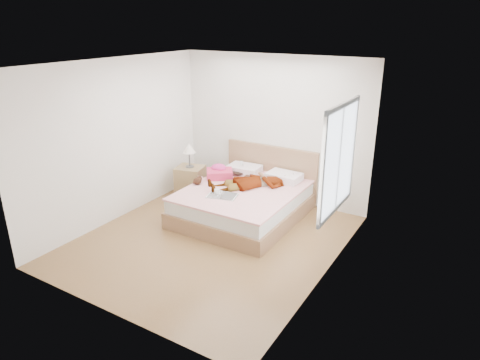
{
  "coord_description": "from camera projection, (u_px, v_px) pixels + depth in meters",
  "views": [
    {
      "loc": [
        3.33,
        -4.7,
        3.14
      ],
      "look_at": [
        0.0,
        0.85,
        0.7
      ],
      "focal_mm": 32.0,
      "sensor_mm": 36.0,
      "label": 1
    }
  ],
  "objects": [
    {
      "name": "ground",
      "position": [
        211.0,
        240.0,
        6.48
      ],
      "size": [
        4.0,
        4.0,
        0.0
      ],
      "primitive_type": "plane",
      "color": "#53361A",
      "rests_on": "ground"
    },
    {
      "name": "woman",
      "position": [
        255.0,
        179.0,
        7.18
      ],
      "size": [
        1.51,
        1.54,
        0.22
      ],
      "primitive_type": "imported",
      "rotation": [
        0.0,
        0.0,
        -0.76
      ],
      "color": "white",
      "rests_on": "bed"
    },
    {
      "name": "hair",
      "position": [
        240.0,
        170.0,
        7.84
      ],
      "size": [
        0.56,
        0.62,
        0.08
      ],
      "primitive_type": "ellipsoid",
      "rotation": [
        0.0,
        0.0,
        0.28
      ],
      "color": "black",
      "rests_on": "bed"
    },
    {
      "name": "phone",
      "position": [
        242.0,
        163.0,
        7.71
      ],
      "size": [
        0.11,
        0.1,
        0.06
      ],
      "primitive_type": "cube",
      "rotation": [
        0.44,
        0.0,
        0.81
      ],
      "color": "silver",
      "rests_on": "bed"
    },
    {
      "name": "room_shell",
      "position": [
        339.0,
        159.0,
        5.33
      ],
      "size": [
        4.0,
        4.0,
        4.0
      ],
      "color": "white",
      "rests_on": "ground"
    },
    {
      "name": "bed",
      "position": [
        246.0,
        200.0,
        7.21
      ],
      "size": [
        1.8,
        2.08,
        1.0
      ],
      "color": "brown",
      "rests_on": "ground"
    },
    {
      "name": "towel",
      "position": [
        219.0,
        172.0,
        7.54
      ],
      "size": [
        0.57,
        0.55,
        0.24
      ],
      "color": "#DE3C6A",
      "rests_on": "bed"
    },
    {
      "name": "magazine",
      "position": [
        222.0,
        196.0,
        6.77
      ],
      "size": [
        0.53,
        0.41,
        0.03
      ],
      "color": "white",
      "rests_on": "bed"
    },
    {
      "name": "coffee_mug",
      "position": [
        217.0,
        192.0,
        6.8
      ],
      "size": [
        0.14,
        0.11,
        0.1
      ],
      "color": "silver",
      "rests_on": "bed"
    },
    {
      "name": "plush_toy",
      "position": [
        198.0,
        180.0,
        7.26
      ],
      "size": [
        0.17,
        0.23,
        0.12
      ],
      "color": "black",
      "rests_on": "bed"
    },
    {
      "name": "nightstand",
      "position": [
        190.0,
        180.0,
        7.94
      ],
      "size": [
        0.57,
        0.53,
        1.04
      ],
      "color": "olive",
      "rests_on": "ground"
    }
  ]
}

